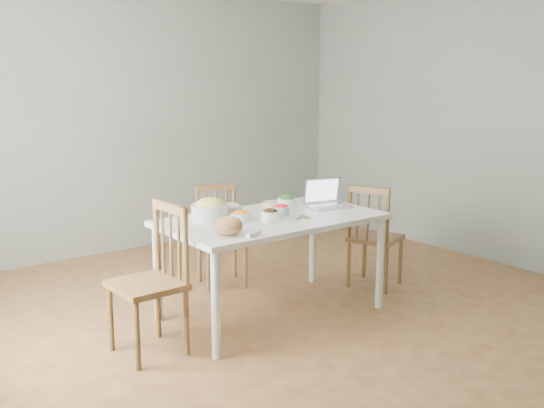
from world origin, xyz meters
TOP-DOWN VIEW (x-y plane):
  - floor at (0.00, 0.00)m, footprint 5.00×5.00m
  - wall_back at (0.00, 2.50)m, footprint 5.00×0.00m
  - wall_right at (2.50, 0.00)m, footprint 0.00×5.00m
  - dining_table at (-0.13, 0.06)m, footprint 1.66×0.93m
  - chair_far at (-0.05, 0.88)m, footprint 0.48×0.47m
  - chair_left at (-1.21, 0.00)m, footprint 0.44×0.46m
  - chair_right at (1.01, 0.05)m, footprint 0.50×0.51m
  - bread_boule at (-0.69, -0.19)m, footprint 0.24×0.24m
  - butter_stick at (-0.58, -0.34)m, footprint 0.12×0.07m
  - bowl_squash at (-0.56, 0.24)m, footprint 0.33×0.33m
  - bowl_carrot at (-0.40, 0.08)m, footprint 0.16×0.16m
  - bowl_onion at (-0.34, 0.30)m, footprint 0.20×0.20m
  - bowl_mushroom at (-0.22, -0.04)m, footprint 0.17×0.17m
  - bowl_redpep at (-0.02, 0.08)m, footprint 0.17×0.17m
  - bowl_broccoli at (0.19, 0.28)m, footprint 0.20×0.20m
  - flatbread at (0.18, 0.41)m, footprint 0.22×0.22m
  - basil_bunch at (0.03, -0.11)m, footprint 0.17×0.17m
  - laptop at (0.46, 0.05)m, footprint 0.38×0.34m

SIDE VIEW (x-z plane):
  - floor at x=0.00m, z-range 0.00..0.00m
  - dining_table at x=-0.13m, z-range 0.00..0.78m
  - chair_far at x=-0.05m, z-range 0.00..0.88m
  - chair_right at x=1.01m, z-range 0.00..0.92m
  - chair_left at x=-1.21m, z-range 0.00..1.01m
  - basil_bunch at x=0.03m, z-range 0.78..0.80m
  - flatbread at x=0.18m, z-range 0.78..0.80m
  - butter_stick at x=-0.58m, z-range 0.78..0.81m
  - bowl_carrot at x=-0.40m, z-range 0.78..0.86m
  - bowl_redpep at x=-0.02m, z-range 0.78..0.86m
  - bowl_mushroom at x=-0.22m, z-range 0.78..0.87m
  - bowl_onion at x=-0.34m, z-range 0.78..0.87m
  - bowl_broccoli at x=0.19m, z-range 0.78..0.88m
  - bread_boule at x=-0.69m, z-range 0.78..0.90m
  - bowl_squash at x=-0.56m, z-range 0.78..0.94m
  - laptop at x=0.46m, z-range 0.78..1.00m
  - wall_back at x=0.00m, z-range 0.00..2.70m
  - wall_right at x=2.50m, z-range 0.00..2.70m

